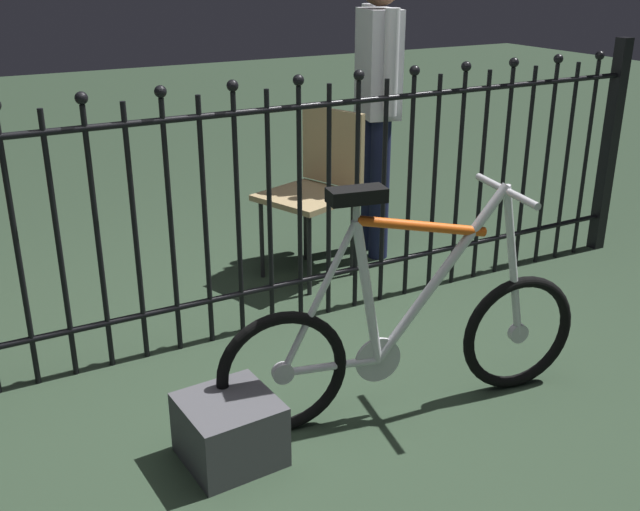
% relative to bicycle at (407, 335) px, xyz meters
% --- Properties ---
extents(ground_plane, '(20.00, 20.00, 0.00)m').
position_rel_bicycle_xyz_m(ground_plane, '(-0.36, 0.12, -0.32)').
color(ground_plane, '#2D3F2C').
extents(iron_fence, '(4.83, 0.07, 1.23)m').
position_rel_bicycle_xyz_m(iron_fence, '(-0.41, 0.87, 0.30)').
color(iron_fence, black).
rests_on(iron_fence, ground).
extents(bicycle, '(1.44, 0.42, 0.91)m').
position_rel_bicycle_xyz_m(bicycle, '(0.00, 0.00, 0.00)').
color(bicycle, black).
rests_on(bicycle, ground).
extents(chair_tan, '(0.55, 0.55, 0.89)m').
position_rel_bicycle_xyz_m(chair_tan, '(0.36, 1.36, 0.22)').
color(chair_tan, black).
rests_on(chair_tan, ground).
extents(person_visitor, '(0.25, 0.46, 1.61)m').
position_rel_bicycle_xyz_m(person_visitor, '(0.80, 1.46, 0.65)').
color(person_visitor, '#191E3F').
rests_on(person_visitor, ground).
extents(display_crate, '(0.33, 0.33, 0.23)m').
position_rel_bicycle_xyz_m(display_crate, '(-0.71, 0.03, -0.20)').
color(display_crate, '#4C4C51').
rests_on(display_crate, ground).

